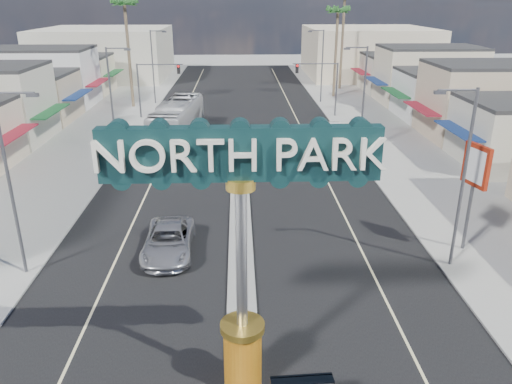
{
  "coord_description": "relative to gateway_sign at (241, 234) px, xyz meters",
  "views": [
    {
      "loc": [
        -0.05,
        -11.85,
        12.74
      ],
      "look_at": [
        0.79,
        11.2,
        3.7
      ],
      "focal_mm": 35.0,
      "sensor_mm": 36.0,
      "label": 1
    }
  ],
  "objects": [
    {
      "name": "streetlight_r_mid",
      "position": [
        10.43,
        28.02,
        -0.86
      ],
      "size": [
        2.03,
        0.22,
        9.0
      ],
      "color": "#47474C",
      "rests_on": "ground"
    },
    {
      "name": "palm_right_mid",
      "position": [
        13.0,
        54.02,
        4.67
      ],
      "size": [
        2.6,
        2.6,
        12.1
      ],
      "color": "brown",
      "rests_on": "ground"
    },
    {
      "name": "sidewalk_right",
      "position": [
        14.0,
        28.02,
        -5.87
      ],
      "size": [
        8.0,
        120.0,
        0.12
      ],
      "primitive_type": "cube",
      "color": "gray",
      "rests_on": "ground"
    },
    {
      "name": "traffic_signal_left",
      "position": [
        -9.18,
        42.02,
        -1.65
      ],
      "size": [
        5.09,
        0.45,
        6.0
      ],
      "color": "#47474C",
      "rests_on": "ground"
    },
    {
      "name": "car_parked_right",
      "position": [
        9.0,
        32.88,
        -5.22
      ],
      "size": [
        1.85,
        4.42,
        1.42
      ],
      "primitive_type": "imported",
      "rotation": [
        0.0,
        0.0,
        -0.08
      ],
      "color": "white",
      "rests_on": "ground"
    },
    {
      "name": "storefront_row_left",
      "position": [
        -24.0,
        41.02,
        -2.93
      ],
      "size": [
        12.0,
        42.0,
        6.0
      ],
      "primitive_type": "cube",
      "color": "beige",
      "rests_on": "ground"
    },
    {
      "name": "ground",
      "position": [
        0.0,
        28.02,
        -5.93
      ],
      "size": [
        160.0,
        160.0,
        0.0
      ],
      "primitive_type": "plane",
      "color": "gray",
      "rests_on": "ground"
    },
    {
      "name": "streetlight_l_mid",
      "position": [
        -10.43,
        28.02,
        -0.86
      ],
      "size": [
        2.03,
        0.22,
        9.0
      ],
      "color": "#47474C",
      "rests_on": "ground"
    },
    {
      "name": "backdrop_far_left",
      "position": [
        -22.0,
        73.02,
        -1.93
      ],
      "size": [
        20.0,
        20.0,
        8.0
      ],
      "primitive_type": "cube",
      "color": "#B7B29E",
      "rests_on": "ground"
    },
    {
      "name": "city_bus",
      "position": [
        -5.91,
        33.36,
        -4.15
      ],
      "size": [
        4.3,
        13.0,
        3.55
      ],
      "primitive_type": "imported",
      "rotation": [
        0.0,
        0.0,
        -0.1
      ],
      "color": "silver",
      "rests_on": "ground"
    },
    {
      "name": "streetlight_l_near",
      "position": [
        -10.43,
        8.02,
        -0.86
      ],
      "size": [
        2.03,
        0.22,
        9.0
      ],
      "color": "#47474C",
      "rests_on": "ground"
    },
    {
      "name": "car_parked_left",
      "position": [
        -6.16,
        27.12,
        -5.13
      ],
      "size": [
        2.27,
        4.82,
        1.59
      ],
      "primitive_type": "imported",
      "rotation": [
        0.0,
        0.0,
        0.08
      ],
      "color": "slate",
      "rests_on": "ground"
    },
    {
      "name": "backdrop_far_right",
      "position": [
        22.0,
        73.02,
        -1.93
      ],
      "size": [
        20.0,
        20.0,
        8.0
      ],
      "primitive_type": "cube",
      "color": "beige",
      "rests_on": "ground"
    },
    {
      "name": "median_island",
      "position": [
        0.0,
        12.02,
        -5.85
      ],
      "size": [
        1.3,
        30.0,
        0.16
      ],
      "primitive_type": "cube",
      "color": "gray",
      "rests_on": "ground"
    },
    {
      "name": "streetlight_r_far",
      "position": [
        10.43,
        50.02,
        -0.86
      ],
      "size": [
        2.03,
        0.22,
        9.0
      ],
      "color": "#47474C",
      "rests_on": "ground"
    },
    {
      "name": "bank_pylon_sign",
      "position": [
        11.95,
        9.68,
        -1.45
      ],
      "size": [
        0.66,
        1.8,
        5.77
      ],
      "rotation": [
        0.0,
        0.0,
        0.25
      ],
      "color": "#47474C",
      "rests_on": "sidewalk_right"
    },
    {
      "name": "streetlight_r_near",
      "position": [
        10.43,
        8.02,
        -0.86
      ],
      "size": [
        2.03,
        0.22,
        9.0
      ],
      "color": "#47474C",
      "rests_on": "ground"
    },
    {
      "name": "palm_right_far",
      "position": [
        15.0,
        60.02,
        6.46
      ],
      "size": [
        2.6,
        2.6,
        14.1
      ],
      "color": "brown",
      "rests_on": "ground"
    },
    {
      "name": "palm_left_far",
      "position": [
        -13.0,
        48.02,
        5.57
      ],
      "size": [
        2.6,
        2.6,
        13.1
      ],
      "color": "brown",
      "rests_on": "ground"
    },
    {
      "name": "storefront_row_right",
      "position": [
        24.0,
        41.02,
        -2.93
      ],
      "size": [
        12.0,
        42.0,
        6.0
      ],
      "primitive_type": "cube",
      "color": "#B7B29E",
      "rests_on": "ground"
    },
    {
      "name": "sidewalk_left",
      "position": [
        -14.0,
        28.02,
        -5.87
      ],
      "size": [
        8.0,
        120.0,
        0.12
      ],
      "primitive_type": "cube",
      "color": "gray",
      "rests_on": "ground"
    },
    {
      "name": "suv_left",
      "position": [
        -3.81,
        9.87,
        -5.17
      ],
      "size": [
        2.61,
        5.48,
        1.51
      ],
      "primitive_type": "imported",
      "rotation": [
        0.0,
        0.0,
        0.02
      ],
      "color": "#ACACB1",
      "rests_on": "ground"
    },
    {
      "name": "road",
      "position": [
        0.0,
        28.02,
        -5.92
      ],
      "size": [
        20.0,
        120.0,
        0.01
      ],
      "primitive_type": "cube",
      "color": "black",
      "rests_on": "ground"
    },
    {
      "name": "traffic_signal_right",
      "position": [
        9.18,
        42.02,
        -1.65
      ],
      "size": [
        5.09,
        0.45,
        6.0
      ],
      "color": "#47474C",
      "rests_on": "ground"
    },
    {
      "name": "gateway_sign",
      "position": [
        0.0,
        0.0,
        0.0
      ],
      "size": [
        8.2,
        1.5,
        9.15
      ],
      "color": "#B95E0E",
      "rests_on": "median_island"
    },
    {
      "name": "streetlight_l_far",
      "position": [
        -10.43,
        50.02,
        -0.86
      ],
      "size": [
        2.03,
        0.22,
        9.0
      ],
      "color": "#47474C",
      "rests_on": "ground"
    }
  ]
}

